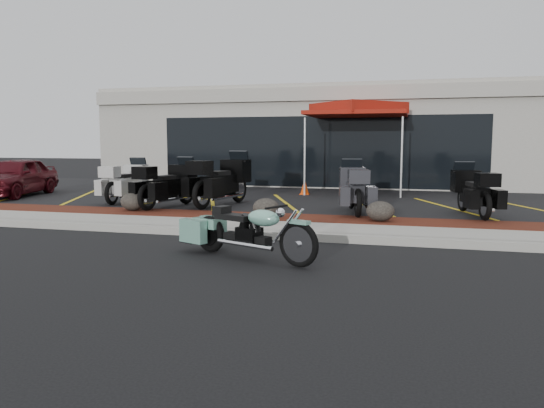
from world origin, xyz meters
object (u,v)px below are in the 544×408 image
(parked_car, at_px, (15,177))
(traffic_cone, at_px, (305,187))
(hero_cruiser, at_px, (299,237))
(touring_white, at_px, (138,178))
(popup_canopy, at_px, (358,111))

(parked_car, height_order, traffic_cone, parked_car)
(hero_cruiser, xyz_separation_m, parked_car, (-10.59, 6.57, 0.31))
(touring_white, height_order, traffic_cone, touring_white)
(parked_car, height_order, popup_canopy, popup_canopy)
(touring_white, distance_m, traffic_cone, 5.29)
(popup_canopy, bearing_deg, traffic_cone, -130.31)
(touring_white, xyz_separation_m, traffic_cone, (4.51, 2.73, -0.37))
(touring_white, distance_m, popup_canopy, 7.54)
(traffic_cone, relative_size, popup_canopy, 0.13)
(hero_cruiser, xyz_separation_m, traffic_cone, (-1.82, 9.45, -0.05))
(parked_car, xyz_separation_m, popup_canopy, (10.33, 4.10, 2.12))
(touring_white, relative_size, popup_canopy, 0.56)
(hero_cruiser, relative_size, parked_car, 0.72)
(hero_cruiser, bearing_deg, traffic_cone, 124.51)
(traffic_cone, height_order, popup_canopy, popup_canopy)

